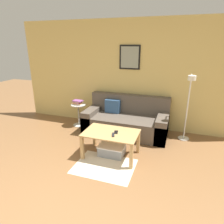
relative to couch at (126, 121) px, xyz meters
The scene contains 10 objects.
wall_back 1.10m from the couch, 108.20° to the left, with size 5.60×0.09×2.55m.
area_rug 1.51m from the couch, 89.13° to the right, with size 1.02×0.77×0.01m, color beige.
couch is the anchor object (origin of this frame).
coffee_table 1.12m from the couch, 89.34° to the right, with size 0.99×0.63×0.48m.
storage_bin 1.08m from the couch, 89.07° to the right, with size 0.49×0.38×0.20m.
floor_lamp 1.43m from the couch, ahead, with size 0.24×0.45×1.44m.
side_table 1.25m from the couch, behind, with size 0.37×0.37×0.56m.
book_stack 1.31m from the couch, behind, with size 0.26×0.20×0.11m.
remote_control 1.23m from the couch, 85.68° to the right, with size 0.04×0.15×0.02m, color #232328.
cell_phone 1.11m from the couch, 84.69° to the right, with size 0.07×0.14×0.01m, color black.
Camera 1 is at (1.26, -1.15, 2.02)m, focal length 32.00 mm.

